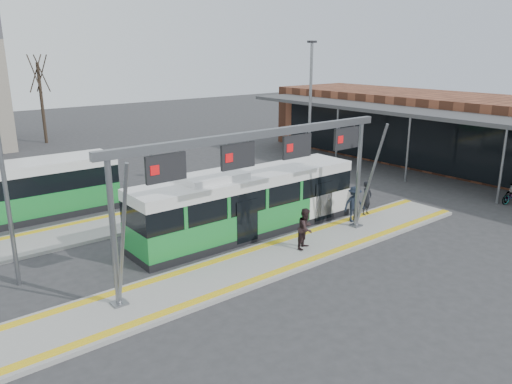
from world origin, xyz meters
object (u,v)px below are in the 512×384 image
passenger_a (367,198)px  passenger_b (306,228)px  passenger_c (354,204)px  gantry (263,157)px  hero_bus (247,203)px

passenger_a → passenger_b: (-5.53, -1.22, 0.01)m
passenger_b → passenger_a: bearing=-9.1°
passenger_a → passenger_c: (-1.33, -0.30, 0.03)m
gantry → passenger_b: size_ratio=7.39×
gantry → passenger_a: bearing=6.3°
passenger_c → hero_bus: bearing=169.5°
hero_bus → passenger_c: 5.32m
gantry → passenger_a: size_ratio=7.50×
hero_bus → passenger_a: bearing=-18.5°
passenger_c → passenger_b: bearing=-151.4°
hero_bus → passenger_b: 3.38m
passenger_b → passenger_c: size_ratio=0.99×
hero_bus → passenger_a: (6.07, -2.09, -0.42)m
gantry → hero_bus: bearing=62.6°
passenger_a → passenger_c: size_ratio=0.97×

